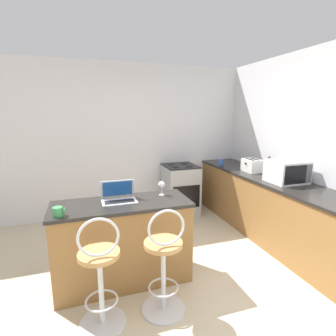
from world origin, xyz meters
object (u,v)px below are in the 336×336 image
(bar_stool_far, at_px, (164,264))
(mug_blue, at_px, (221,162))
(stove_range, at_px, (180,190))
(laptop, at_px, (119,196))
(wine_glass_tall, at_px, (162,185))
(toaster, at_px, (252,165))
(microwave, at_px, (287,171))
(pepper_mill, at_px, (269,165))
(mug_green, at_px, (58,212))
(bar_stool_near, at_px, (100,276))

(bar_stool_far, xyz_separation_m, mug_blue, (1.66, 1.98, 0.46))
(bar_stool_far, distance_m, stove_range, 2.40)
(laptop, xyz_separation_m, wine_glass_tall, (0.48, 0.04, 0.06))
(toaster, bearing_deg, wine_glass_tall, -157.52)
(microwave, relative_size, toaster, 1.58)
(laptop, xyz_separation_m, pepper_mill, (2.32, 0.55, 0.07))
(microwave, distance_m, mug_green, 2.79)
(bar_stool_near, height_order, mug_blue, bar_stool_near)
(pepper_mill, distance_m, mug_green, 3.00)
(pepper_mill, height_order, mug_green, pepper_mill)
(laptop, distance_m, toaster, 2.27)
(bar_stool_far, height_order, mug_blue, bar_stool_far)
(bar_stool_far, distance_m, mug_blue, 2.63)
(pepper_mill, bearing_deg, stove_range, 136.30)
(bar_stool_near, xyz_separation_m, stove_range, (1.53, 2.19, -0.03))
(toaster, bearing_deg, laptop, -161.13)
(microwave, bearing_deg, wine_glass_tall, -179.72)
(pepper_mill, bearing_deg, bar_stool_far, -149.47)
(bar_stool_near, distance_m, bar_stool_far, 0.55)
(microwave, distance_m, pepper_mill, 0.51)
(pepper_mill, relative_size, wine_glass_tall, 1.69)
(bar_stool_far, distance_m, pepper_mill, 2.42)
(stove_range, xyz_separation_m, wine_glass_tall, (-0.80, -1.50, 0.55))
(stove_range, relative_size, mug_green, 8.53)
(microwave, xyz_separation_m, toaster, (-0.05, 0.68, -0.05))
(microwave, relative_size, mug_blue, 4.51)
(microwave, bearing_deg, pepper_mill, 76.74)
(mug_blue, bearing_deg, pepper_mill, -65.02)
(laptop, xyz_separation_m, mug_blue, (1.95, 1.34, -0.00))
(bar_stool_far, bearing_deg, pepper_mill, 30.53)
(bar_stool_far, relative_size, laptop, 2.87)
(bar_stool_near, bearing_deg, stove_range, 55.01)
(toaster, xyz_separation_m, wine_glass_tall, (-1.67, -0.69, 0.02))
(stove_range, distance_m, pepper_mill, 1.55)
(laptop, bearing_deg, toaster, 18.87)
(bar_stool_near, xyz_separation_m, mug_blue, (2.21, 1.98, 0.46))
(bar_stool_far, xyz_separation_m, wine_glass_tall, (0.19, 0.69, 0.52))
(microwave, height_order, pepper_mill, microwave)
(laptop, height_order, toaster, laptop)
(stove_range, bearing_deg, laptop, -129.58)
(stove_range, distance_m, wine_glass_tall, 1.79)
(laptop, distance_m, pepper_mill, 2.39)
(wine_glass_tall, bearing_deg, toaster, 22.48)
(mug_green, bearing_deg, pepper_mill, 15.76)
(pepper_mill, bearing_deg, mug_green, -164.24)
(mug_green, bearing_deg, bar_stool_near, -50.91)
(pepper_mill, height_order, wine_glass_tall, pepper_mill)
(microwave, height_order, toaster, microwave)
(pepper_mill, relative_size, mug_blue, 2.59)
(bar_stool_near, bearing_deg, toaster, 29.82)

